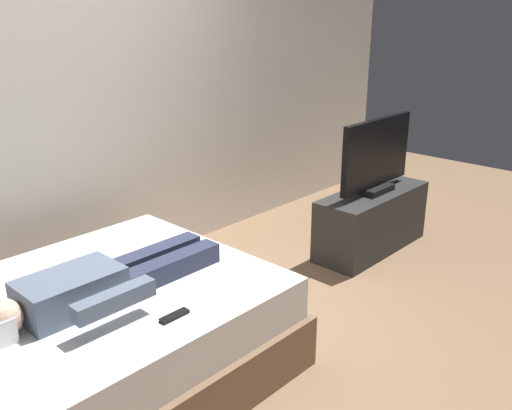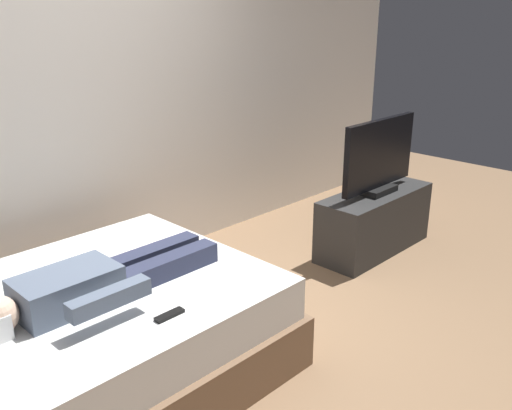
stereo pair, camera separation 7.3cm
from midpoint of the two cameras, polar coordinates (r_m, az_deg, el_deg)
ground_plane at (r=3.36m, az=-2.79°, el=-14.88°), size 10.00×10.00×0.00m
back_wall at (r=4.24m, az=-13.85°, el=12.25°), size 6.40×0.10×2.80m
bed at (r=3.10m, az=-17.41°, el=-13.30°), size 1.93×1.49×0.54m
person at (r=2.87m, az=-16.67°, el=-7.85°), size 1.26×0.46×0.18m
remote at (r=2.67m, az=-9.12°, el=-11.12°), size 0.15×0.04×0.02m
tv_stand at (r=4.66m, az=11.27°, el=-1.57°), size 1.10×0.40×0.50m
tv at (r=4.50m, az=11.72°, el=4.80°), size 0.88×0.20×0.59m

